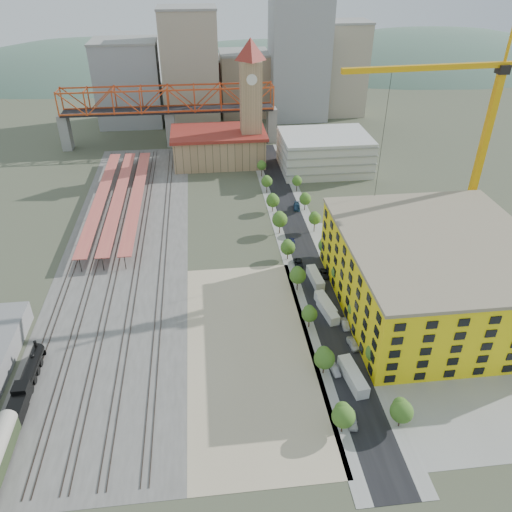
{
  "coord_description": "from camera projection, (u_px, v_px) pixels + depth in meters",
  "views": [
    {
      "loc": [
        -12.24,
        -113.77,
        77.08
      ],
      "look_at": [
        -0.09,
        -8.06,
        10.0
      ],
      "focal_mm": 35.0,
      "sensor_mm": 36.0,
      "label": 1
    }
  ],
  "objects": [
    {
      "name": "sidewalk_east",
      "position": [
        317.0,
        239.0,
        152.57
      ],
      "size": [
        3.0,
        170.0,
        0.04
      ],
      "primitive_type": "cube",
      "color": "gray",
      "rests_on": "ground"
    },
    {
      "name": "car_3",
      "position": [
        292.0,
        244.0,
        148.83
      ],
      "size": [
        2.69,
        5.16,
        1.43
      ],
      "primitive_type": "imported",
      "rotation": [
        0.0,
        0.0,
        -0.15
      ],
      "color": "#1A214C",
      "rests_on": "ground"
    },
    {
      "name": "tower_crane",
      "position": [
        476.0,
        123.0,
        129.5
      ],
      "size": [
        56.61,
        6.04,
        60.45
      ],
      "color": "#FFB210",
      "rests_on": "ground"
    },
    {
      "name": "skyline",
      "position": [
        236.0,
        72.0,
        246.06
      ],
      "size": [
        133.0,
        46.0,
        60.0
      ],
      "color": "#9EA0A3",
      "rests_on": "ground"
    },
    {
      "name": "dirt_lot",
      "position": [
        251.0,
        351.0,
        111.02
      ],
      "size": [
        28.0,
        67.0,
        0.06
      ],
      "primitive_type": "cube",
      "color": "tan",
      "rests_on": "ground"
    },
    {
      "name": "clock_tower",
      "position": [
        251.0,
        92.0,
        190.59
      ],
      "size": [
        12.0,
        12.0,
        52.0
      ],
      "color": "tan",
      "rests_on": "ground"
    },
    {
      "name": "construction_building",
      "position": [
        435.0,
        274.0,
        120.13
      ],
      "size": [
        44.6,
        50.6,
        18.8
      ],
      "color": "yellow",
      "rests_on": "ground"
    },
    {
      "name": "sidewalk_west",
      "position": [
        282.0,
        241.0,
        151.51
      ],
      "size": [
        3.0,
        170.0,
        0.04
      ],
      "primitive_type": "cube",
      "color": "gray",
      "rests_on": "ground"
    },
    {
      "name": "car_0",
      "position": [
        352.0,
        421.0,
        93.88
      ],
      "size": [
        2.49,
        4.69,
        1.52
      ],
      "primitive_type": "imported",
      "rotation": [
        0.0,
        0.0,
        -0.16
      ],
      "color": "#BABABA",
      "rests_on": "ground"
    },
    {
      "name": "ground",
      "position": [
        253.0,
        271.0,
        137.9
      ],
      "size": [
        400.0,
        400.0,
        0.0
      ],
      "primitive_type": "plane",
      "color": "#474C38",
      "rests_on": "ground"
    },
    {
      "name": "car_5",
      "position": [
        345.0,
        324.0,
        117.61
      ],
      "size": [
        1.56,
        4.33,
        1.42
      ],
      "primitive_type": "imported",
      "rotation": [
        0.0,
        0.0,
        -0.01
      ],
      "color": "#A1A1A6",
      "rests_on": "ground"
    },
    {
      "name": "distant_hills",
      "position": [
        274.0,
        171.0,
        403.19
      ],
      "size": [
        647.0,
        264.0,
        227.0
      ],
      "color": "#4C6B59",
      "rests_on": "ground"
    },
    {
      "name": "locomotive",
      "position": [
        27.0,
        381.0,
        100.61
      ],
      "size": [
        2.86,
        22.07,
        5.52
      ],
      "color": "black",
      "rests_on": "ground"
    },
    {
      "name": "car_7",
      "position": [
        297.0,
        207.0,
        169.75
      ],
      "size": [
        3.1,
        5.75,
        1.58
      ],
      "primitive_type": "imported",
      "rotation": [
        0.0,
        0.0,
        -0.17
      ],
      "color": "navy",
      "rests_on": "ground"
    },
    {
      "name": "car_4",
      "position": [
        353.0,
        344.0,
        111.75
      ],
      "size": [
        2.35,
        4.72,
        1.54
      ],
      "primitive_type": "imported",
      "rotation": [
        0.0,
        0.0,
        0.12
      ],
      "color": "silver",
      "rests_on": "ground"
    },
    {
      "name": "site_trailer_a",
      "position": [
        353.0,
        376.0,
        102.55
      ],
      "size": [
        4.06,
        10.58,
        2.82
      ],
      "primitive_type": "cube",
      "rotation": [
        0.0,
        0.0,
        0.13
      ],
      "color": "silver",
      "rests_on": "ground"
    },
    {
      "name": "ballast_strip",
      "position": [
        127.0,
        246.0,
        149.11
      ],
      "size": [
        36.0,
        165.0,
        0.06
      ],
      "primitive_type": "cube",
      "color": "#605E59",
      "rests_on": "ground"
    },
    {
      "name": "parking_garage",
      "position": [
        324.0,
        152.0,
        196.47
      ],
      "size": [
        34.0,
        26.0,
        14.0
      ],
      "primitive_type": "cube",
      "color": "silver",
      "rests_on": "ground"
    },
    {
      "name": "rail_tracks",
      "position": [
        121.0,
        246.0,
        148.87
      ],
      "size": [
        26.56,
        160.0,
        0.18
      ],
      "color": "#382B23",
      "rests_on": "ground"
    },
    {
      "name": "car_2",
      "position": [
        299.0,
        264.0,
        139.8
      ],
      "size": [
        2.61,
        5.13,
        1.39
      ],
      "primitive_type": "imported",
      "rotation": [
        0.0,
        0.0,
        -0.06
      ],
      "color": "black",
      "rests_on": "ground"
    },
    {
      "name": "station_hall",
      "position": [
        219.0,
        147.0,
        202.77
      ],
      "size": [
        38.0,
        24.0,
        13.1
      ],
      "color": "tan",
      "rests_on": "ground"
    },
    {
      "name": "car_1",
      "position": [
        335.0,
        370.0,
        105.12
      ],
      "size": [
        1.84,
        4.1,
        1.31
      ],
      "primitive_type": "imported",
      "rotation": [
        0.0,
        0.0,
        0.12
      ],
      "color": "#A09FA5",
      "rests_on": "ground"
    },
    {
      "name": "car_6",
      "position": [
        324.0,
        274.0,
        135.56
      ],
      "size": [
        2.9,
        5.1,
        1.34
      ],
      "primitive_type": "imported",
      "rotation": [
        0.0,
        0.0,
        0.14
      ],
      "color": "black",
      "rests_on": "ground"
    },
    {
      "name": "truss_bridge",
      "position": [
        168.0,
        103.0,
        213.67
      ],
      "size": [
        94.0,
        9.6,
        25.6
      ],
      "color": "gray",
      "rests_on": "ground"
    },
    {
      "name": "street_trees",
      "position": [
        306.0,
        258.0,
        143.65
      ],
      "size": [
        15.4,
        124.4,
        8.0
      ],
      "color": "#34641E",
      "rests_on": "ground"
    },
    {
      "name": "street_asphalt",
      "position": [
        300.0,
        240.0,
        152.03
      ],
      "size": [
        12.0,
        170.0,
        0.06
      ],
      "primitive_type": "cube",
      "color": "black",
      "rests_on": "ground"
    },
    {
      "name": "platform_canopies",
      "position": [
        119.0,
        196.0,
        169.63
      ],
      "size": [
        16.0,
        80.0,
        4.12
      ],
      "color": "#D26651",
      "rests_on": "ground"
    },
    {
      "name": "site_trailer_d",
      "position": [
        315.0,
        278.0,
        132.99
      ],
      "size": [
        3.18,
        9.42,
        2.53
      ],
      "primitive_type": "cube",
      "rotation": [
        0.0,
        0.0,
        0.08
      ],
      "color": "silver",
      "rests_on": "ground"
    },
    {
      "name": "construction_pad",
      "position": [
        439.0,
        304.0,
        125.42
      ],
      "size": [
        50.0,
        90.0,
        0.06
      ],
      "primitive_type": "cube",
      "color": "gray",
      "rests_on": "ground"
    },
    {
      "name": "site_trailer_b",
      "position": [
        328.0,
        311.0,
        121.11
      ],
      "size": [
        3.88,
        9.24,
        2.45
      ],
      "primitive_type": "cube",
      "rotation": [
        0.0,
        0.0,
        0.17
      ],
      "color": "silver",
      "rests_on": "ground"
    },
    {
      "name": "site_trailer_c",
      "position": [
        325.0,
        304.0,
        123.18
      ],
      "size": [
        3.93,
        9.38,
        2.49
      ],
      "primitive_type": "cube",
      "rotation": [
        0.0,
        0.0,
        0.17
      ],
      "color": "silver",
      "rests_on": "ground"
    }
  ]
}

